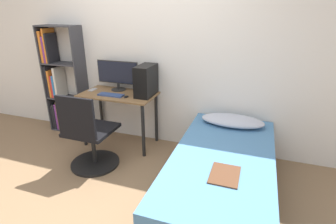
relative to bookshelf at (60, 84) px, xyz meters
The scene contains 13 objects.
ground_plane 2.11m from the bookshelf, 44.42° to the right, with size 14.00×14.00×0.00m, color #846647.
wall_back 1.51m from the bookshelf, ahead, with size 8.00×0.05×2.50m.
desk 1.10m from the bookshelf, ahead, with size 1.01×0.55×0.75m.
bookshelf is the anchor object (origin of this frame).
office_chair 1.37m from the bookshelf, 37.60° to the right, with size 0.59×0.59×0.95m.
bed 2.80m from the bookshelf, 18.35° to the right, with size 0.98×2.01×0.51m.
pillow 2.62m from the bookshelf, ahead, with size 0.74×0.36×0.11m.
magazine 2.94m from the bookshelf, 24.08° to the right, with size 0.24×0.32×0.01m.
monitor 1.03m from the bookshelf, ahead, with size 0.61×0.21×0.41m.
keyboard 1.07m from the bookshelf, 13.48° to the right, with size 0.35×0.12×0.02m.
pc_tower 1.49m from the bookshelf, ahead, with size 0.19×0.39×0.40m.
mouse 1.29m from the bookshelf, 11.17° to the right, with size 0.06×0.09×0.02m.
phone 0.67m from the bookshelf, ahead, with size 0.07×0.14×0.01m.
Camera 1 is at (1.42, -1.72, 1.82)m, focal length 28.00 mm.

